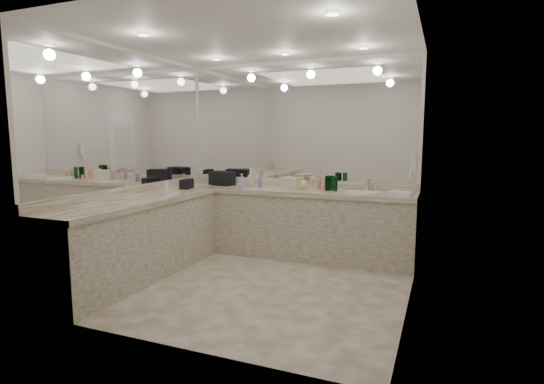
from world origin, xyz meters
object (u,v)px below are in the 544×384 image
at_px(wall_phone, 414,159).
at_px(sink, 363,193).
at_px(black_toiletry_bag, 222,178).
at_px(soap_bottle_b, 242,180).
at_px(soap_bottle_a, 250,179).
at_px(hand_towel, 401,193).
at_px(cream_cosmetic_case, 292,183).
at_px(soap_bottle_c, 302,182).

bearing_deg(wall_phone, sink, 140.43).
bearing_deg(black_toiletry_bag, soap_bottle_b, -18.01).
relative_size(black_toiletry_bag, soap_bottle_a, 1.60).
height_order(hand_towel, soap_bottle_a, soap_bottle_a).
distance_m(sink, soap_bottle_a, 1.59).
height_order(wall_phone, soap_bottle_a, wall_phone).
bearing_deg(black_toiletry_bag, wall_phone, -11.68).
relative_size(sink, soap_bottle_b, 2.36).
relative_size(cream_cosmetic_case, soap_bottle_b, 1.42).
relative_size(hand_towel, soap_bottle_a, 1.29).
height_order(wall_phone, soap_bottle_b, wall_phone).
relative_size(sink, soap_bottle_c, 2.51).
xyz_separation_m(wall_phone, cream_cosmetic_case, (-1.55, 0.51, -0.37)).
distance_m(wall_phone, soap_bottle_b, 2.30).
bearing_deg(black_toiletry_bag, soap_bottle_a, 4.51).
bearing_deg(wall_phone, cream_cosmetic_case, 161.69).
distance_m(wall_phone, cream_cosmetic_case, 1.68).
relative_size(wall_phone, black_toiletry_bag, 0.72).
relative_size(cream_cosmetic_case, soap_bottle_c, 1.52).
distance_m(wall_phone, hand_towel, 0.61).
bearing_deg(black_toiletry_bag, sink, -1.13).
height_order(hand_towel, soap_bottle_c, soap_bottle_c).
relative_size(wall_phone, soap_bottle_b, 1.28).
height_order(wall_phone, black_toiletry_bag, wall_phone).
xyz_separation_m(sink, soap_bottle_c, (-0.82, 0.06, 0.09)).
height_order(cream_cosmetic_case, soap_bottle_c, soap_bottle_c).
xyz_separation_m(cream_cosmetic_case, soap_bottle_b, (-0.68, -0.10, 0.02)).
bearing_deg(soap_bottle_a, wall_phone, -14.70).
height_order(soap_bottle_a, soap_bottle_b, soap_bottle_a).
distance_m(cream_cosmetic_case, hand_towel, 1.40).
relative_size(soap_bottle_a, soap_bottle_b, 1.12).
height_order(cream_cosmetic_case, hand_towel, cream_cosmetic_case).
bearing_deg(hand_towel, sink, 168.94).
xyz_separation_m(wall_phone, soap_bottle_a, (-2.19, 0.57, -0.35)).
bearing_deg(hand_towel, cream_cosmetic_case, 175.85).
xyz_separation_m(soap_bottle_a, soap_bottle_c, (0.76, -0.02, -0.02)).
xyz_separation_m(wall_phone, soap_bottle_b, (-2.24, 0.42, -0.36)).
xyz_separation_m(black_toiletry_bag, soap_bottle_a, (0.43, 0.03, 0.01)).
distance_m(wall_phone, black_toiletry_bag, 2.69).
relative_size(soap_bottle_b, soap_bottle_c, 1.07).
bearing_deg(soap_bottle_b, soap_bottle_a, 72.29).
xyz_separation_m(wall_phone, black_toiletry_bag, (-2.61, 0.54, -0.35)).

